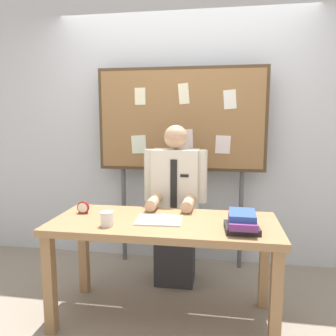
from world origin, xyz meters
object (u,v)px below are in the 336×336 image
object	(u,v)px
bulletin_board	(181,122)
desk_clock	(83,208)
coffee_mug	(107,219)
book_stack	(242,222)
open_notebook	(159,220)
desk	(164,234)
person	(175,211)

from	to	relation	value
bulletin_board	desk_clock	bearing A→B (deg)	-126.64
coffee_mug	desk_clock	bearing A→B (deg)	137.30
bulletin_board	book_stack	xyz separation A→B (m)	(0.53, -1.07, -0.62)
open_notebook	bulletin_board	bearing A→B (deg)	88.05
bulletin_board	open_notebook	bearing A→B (deg)	-91.95
desk_clock	book_stack	bearing A→B (deg)	-10.06
desk	bulletin_board	xyz separation A→B (m)	(0.00, 0.94, 0.78)
book_stack	open_notebook	size ratio (longest dim) A/B	0.91
desk_clock	bulletin_board	bearing A→B (deg)	53.36
coffee_mug	desk	bearing A→B (deg)	26.87
book_stack	open_notebook	distance (m)	0.58
desk	open_notebook	bearing A→B (deg)	-148.42
desk_clock	coffee_mug	size ratio (longest dim) A/B	0.94
book_stack	bulletin_board	bearing A→B (deg)	116.52
bulletin_board	desk_clock	size ratio (longest dim) A/B	21.25
book_stack	coffee_mug	distance (m)	0.89
desk	coffee_mug	distance (m)	0.43
bulletin_board	person	bearing A→B (deg)	-90.01
desk	desk_clock	xyz separation A→B (m)	(-0.64, 0.08, 0.14)
desk	bulletin_board	bearing A→B (deg)	89.99
book_stack	desk_clock	xyz separation A→B (m)	(-1.17, 0.21, -0.02)
desk	book_stack	size ratio (longest dim) A/B	5.53
open_notebook	coffee_mug	bearing A→B (deg)	-153.63
person	book_stack	distance (m)	0.90
person	bulletin_board	bearing A→B (deg)	89.99
bulletin_board	open_notebook	xyz separation A→B (m)	(-0.03, -0.96, -0.68)
book_stack	coffee_mug	xyz separation A→B (m)	(-0.89, -0.05, -0.01)
coffee_mug	bulletin_board	bearing A→B (deg)	72.30
person	coffee_mug	world-z (taller)	person
person	desk_clock	size ratio (longest dim) A/B	15.41
desk	desk_clock	size ratio (longest dim) A/B	17.42
book_stack	desk_clock	size ratio (longest dim) A/B	3.15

